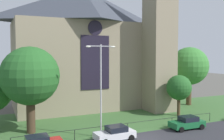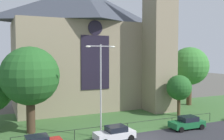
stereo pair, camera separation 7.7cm
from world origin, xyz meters
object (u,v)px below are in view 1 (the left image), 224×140
(church_building, at_px, (88,46))
(tree_right_near, at_px, (179,88))
(tree_right_far, at_px, (189,66))
(streetlamp_near, at_px, (101,80))
(parked_car_green, at_px, (187,123))
(parked_car_white, at_px, (115,133))
(tree_left_near, at_px, (30,76))

(church_building, distance_m, tree_right_near, 16.32)
(church_building, height_order, tree_right_far, church_building)
(streetlamp_near, distance_m, parked_car_green, 11.92)
(parked_car_green, bearing_deg, parked_car_white, 3.14)
(parked_car_white, bearing_deg, church_building, -102.66)
(streetlamp_near, height_order, parked_car_green, streetlamp_near)
(tree_right_near, bearing_deg, parked_car_white, -155.02)
(parked_car_green, bearing_deg, tree_left_near, -17.82)
(tree_left_near, bearing_deg, tree_right_near, -0.74)
(church_building, xyz_separation_m, parked_car_white, (-3.18, -17.49, -9.53))
(church_building, relative_size, parked_car_white, 6.09)
(tree_right_far, distance_m, parked_car_white, 23.92)
(church_building, height_order, parked_car_white, church_building)
(tree_left_near, bearing_deg, church_building, 45.99)
(parked_car_white, bearing_deg, tree_right_near, -157.37)
(streetlamp_near, distance_m, parked_car_white, 5.76)
(parked_car_white, distance_m, parked_car_green, 9.63)
(church_building, bearing_deg, parked_car_white, -100.31)
(tree_right_far, distance_m, streetlamp_near, 23.11)
(church_building, distance_m, parked_car_green, 20.75)
(tree_left_near, xyz_separation_m, parked_car_white, (7.57, -6.36, -5.70))
(tree_right_near, xyz_separation_m, parked_car_green, (-3.45, -5.87, -3.32))
(tree_right_far, distance_m, tree_right_near, 9.31)
(tree_right_far, relative_size, parked_car_green, 2.39)
(tree_left_near, distance_m, parked_car_green, 19.13)
(church_building, xyz_separation_m, tree_left_near, (-10.75, -11.13, -3.83))
(streetlamp_near, xyz_separation_m, parked_car_white, (0.88, -1.70, -5.43))
(parked_car_white, bearing_deg, tree_right_far, -151.64)
(tree_right_far, relative_size, tree_right_near, 1.72)
(parked_car_white, height_order, parked_car_green, same)
(tree_left_near, bearing_deg, tree_right_far, 11.23)
(tree_left_near, relative_size, parked_car_white, 2.30)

